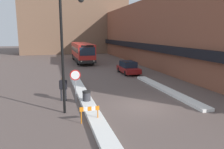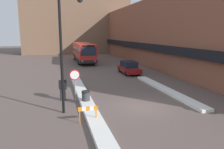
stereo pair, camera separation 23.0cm
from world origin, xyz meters
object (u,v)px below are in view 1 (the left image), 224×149
at_px(city_bus, 82,52).
at_px(stop_sign, 75,79).
at_px(pedestrian, 63,86).
at_px(parked_car_front, 128,68).
at_px(construction_barricade, 90,111).
at_px(trash_bin, 87,97).
at_px(street_lamp, 66,43).

relative_size(city_bus, stop_sign, 5.00).
xyz_separation_m(city_bus, pedestrian, (-4.39, -22.07, -0.70)).
xyz_separation_m(parked_car_front, construction_barricade, (-7.17, -13.77, -0.09)).
bearing_deg(pedestrian, construction_barricade, -62.80).
bearing_deg(stop_sign, city_bus, 81.11).
relative_size(city_bus, trash_bin, 12.57).
relative_size(stop_sign, pedestrian, 1.32).
bearing_deg(stop_sign, construction_barricade, -85.15).
xyz_separation_m(street_lamp, trash_bin, (1.35, 1.38, -3.91)).
relative_size(city_bus, street_lamp, 1.66).
xyz_separation_m(stop_sign, street_lamp, (-0.67, -2.04, 2.66)).
bearing_deg(construction_barricade, pedestrian, 104.57).
bearing_deg(street_lamp, parked_car_front, 55.34).
relative_size(parked_car_front, construction_barricade, 3.85).
distance_m(city_bus, street_lamp, 25.17).
bearing_deg(parked_car_front, stop_sign, -127.51).
distance_m(trash_bin, construction_barricade, 3.34).
relative_size(stop_sign, construction_barricade, 2.17).
bearing_deg(stop_sign, pedestrian, 145.95).
height_order(parked_car_front, construction_barricade, parked_car_front).
bearing_deg(city_bus, parked_car_front, -72.85).
xyz_separation_m(trash_bin, construction_barricade, (-0.34, -3.32, 0.19)).
bearing_deg(trash_bin, parked_car_front, 56.84).
relative_size(city_bus, pedestrian, 6.61).
height_order(parked_car_front, street_lamp, street_lamp).
distance_m(street_lamp, pedestrian, 4.22).
bearing_deg(construction_barricade, stop_sign, 94.85).
height_order(city_bus, trash_bin, city_bus).
xyz_separation_m(street_lamp, pedestrian, (-0.18, 2.61, -3.30)).
distance_m(parked_car_front, construction_barricade, 15.52).
bearing_deg(city_bus, pedestrian, -101.24).
distance_m(city_bus, trash_bin, 23.52).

